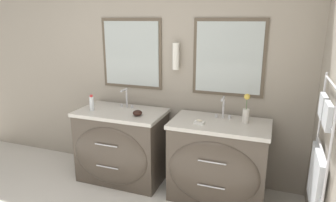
{
  "coord_description": "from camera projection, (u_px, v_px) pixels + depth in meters",
  "views": [
    {
      "loc": [
        1.44,
        -1.28,
        1.88
      ],
      "look_at": [
        0.48,
        1.37,
        1.1
      ],
      "focal_mm": 32.0,
      "sensor_mm": 36.0,
      "label": 1
    }
  ],
  "objects": [
    {
      "name": "vanity_right",
      "position": [
        218.0,
        161.0,
        3.14
      ],
      "size": [
        1.01,
        0.66,
        0.85
      ],
      "color": "#4C4238",
      "rests_on": "ground_plane"
    },
    {
      "name": "faucet_left",
      "position": [
        126.0,
        98.0,
        3.54
      ],
      "size": [
        0.17,
        0.15,
        0.24
      ],
      "color": "silver",
      "rests_on": "vanity_left"
    },
    {
      "name": "vanity_left",
      "position": [
        121.0,
        146.0,
        3.53
      ],
      "size": [
        1.01,
        0.66,
        0.85
      ],
      "color": "#4C4238",
      "rests_on": "ground_plane"
    },
    {
      "name": "faucet_right",
      "position": [
        223.0,
        108.0,
        3.16
      ],
      "size": [
        0.17,
        0.15,
        0.24
      ],
      "color": "silver",
      "rests_on": "vanity_right"
    },
    {
      "name": "amenity_bowl",
      "position": [
        137.0,
        113.0,
        3.27
      ],
      "size": [
        0.1,
        0.1,
        0.06
      ],
      "color": "black",
      "rests_on": "vanity_left"
    },
    {
      "name": "flower_vase",
      "position": [
        246.0,
        111.0,
        3.02
      ],
      "size": [
        0.07,
        0.07,
        0.31
      ],
      "color": "silver",
      "rests_on": "vanity_right"
    },
    {
      "name": "soap_dish",
      "position": [
        199.0,
        122.0,
        3.03
      ],
      "size": [
        0.1,
        0.07,
        0.04
      ],
      "color": "white",
      "rests_on": "vanity_right"
    },
    {
      "name": "wall_back",
      "position": [
        149.0,
        68.0,
        3.58
      ],
      "size": [
        5.31,
        0.16,
        2.6
      ],
      "color": "#9E9384",
      "rests_on": "ground_plane"
    },
    {
      "name": "toiletry_bottle",
      "position": [
        92.0,
        103.0,
        3.44
      ],
      "size": [
        0.05,
        0.05,
        0.19
      ],
      "color": "silver",
      "rests_on": "vanity_left"
    }
  ]
}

